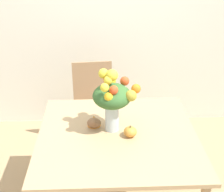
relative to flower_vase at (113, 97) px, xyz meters
name	(u,v)px	position (x,y,z in m)	size (l,w,h in m)	color
wall_back	(110,10)	(0.03, 1.42, 0.31)	(8.00, 0.06, 2.70)	silver
dining_table	(117,145)	(0.03, -0.06, -0.37)	(1.16, 1.10, 0.77)	tan
flower_vase	(113,97)	(0.00, 0.00, 0.00)	(0.34, 0.31, 0.48)	silver
pumpkin	(130,132)	(0.12, -0.10, -0.23)	(0.09, 0.09, 0.09)	gold
turkey_figurine	(94,121)	(-0.14, 0.05, -0.23)	(0.10, 0.14, 0.08)	#936642
dining_chair_near_window	(94,108)	(-0.16, 0.82, -0.55)	(0.45, 0.45, 0.95)	#9E7A56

